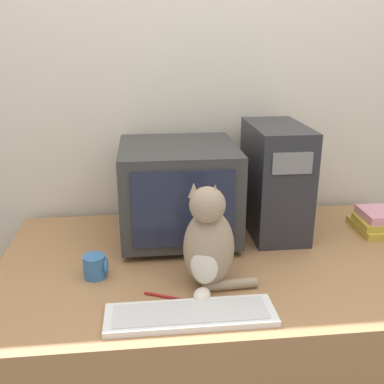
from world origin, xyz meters
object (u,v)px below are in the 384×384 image
cat (209,244)px  book_stack (375,222)px  computer_tower (275,179)px  keyboard (191,315)px  crt_monitor (178,191)px  mug (96,266)px  pen (166,297)px

cat → book_stack: 0.83m
computer_tower → keyboard: 0.73m
crt_monitor → mug: size_ratio=5.46×
computer_tower → keyboard: computer_tower is taller
crt_monitor → book_stack: size_ratio=2.12×
computer_tower → keyboard: size_ratio=0.90×
book_stack → pen: size_ratio=1.57×
computer_tower → cat: 0.53m
book_stack → computer_tower: bearing=171.8°
cat → book_stack: (0.74, 0.35, -0.11)m
book_stack → mug: (-1.10, -0.25, -0.00)m
cat → mug: size_ratio=4.35×
crt_monitor → computer_tower: computer_tower is taller
mug → crt_monitor: bearing=44.0°
cat → computer_tower: bearing=70.8°
computer_tower → mug: computer_tower is taller
computer_tower → book_stack: size_ratio=2.10×
book_stack → crt_monitor: bearing=177.4°
computer_tower → keyboard: (-0.40, -0.58, -0.21)m
computer_tower → mug: (-0.69, -0.31, -0.18)m
computer_tower → pen: bearing=-135.0°
pen → mug: bearing=145.7°
crt_monitor → keyboard: size_ratio=0.90×
keyboard → cat: size_ratio=1.39×
keyboard → mug: mug is taller
crt_monitor → cat: 0.39m
computer_tower → pen: computer_tower is taller
keyboard → pen: 0.13m
computer_tower → cat: (-0.33, -0.41, -0.07)m
computer_tower → pen: size_ratio=3.31×
crt_monitor → mug: 0.45m
crt_monitor → pen: bearing=-99.9°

